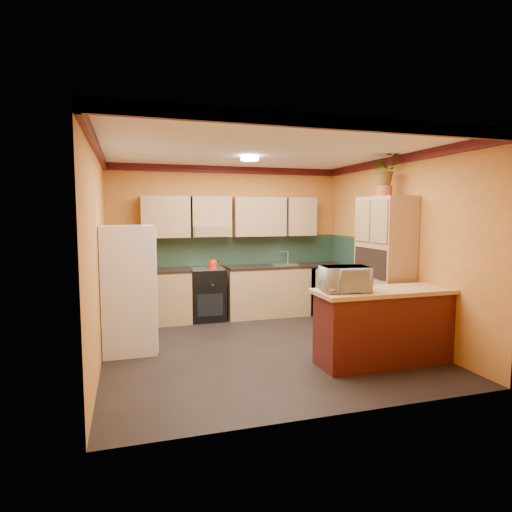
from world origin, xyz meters
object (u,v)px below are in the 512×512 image
Objects in this scene: base_cabinets_back at (241,293)px; pantry at (384,269)px; breakfast_bar at (388,328)px; stove at (207,294)px; fridge at (129,289)px; microwave at (345,279)px.

pantry is (1.67, -1.90, 0.61)m from base_cabinets_back.
base_cabinets_back is 3.03m from breakfast_bar.
stove is at bearing -180.00° from base_cabinets_back.
stove is at bearing 140.31° from pantry.
breakfast_bar is at bearing -57.65° from stove.
pantry is at bearing -48.78° from base_cabinets_back.
fridge is (-1.93, -1.42, 0.41)m from base_cabinets_back.
base_cabinets_back is 2.92m from microwave.
microwave reaches higher than stove.
fridge is 3.41m from breakfast_bar.
fridge is at bearing -132.72° from stove.
pantry is at bearing -39.69° from stove.
fridge is at bearing 157.98° from microwave.
breakfast_bar is (1.15, -2.80, 0.00)m from base_cabinets_back.
base_cabinets_back is 1.74× the size of pantry.
microwave is (-1.13, -0.90, 0.03)m from pantry.
breakfast_bar is at bearing -24.16° from fridge.
base_cabinets_back is 2.15× the size of fridge.
pantry is 1.17× the size of breakfast_bar.
stove reaches higher than base_cabinets_back.
base_cabinets_back is 2.60m from pantry.
base_cabinets_back and breakfast_bar have the same top height.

